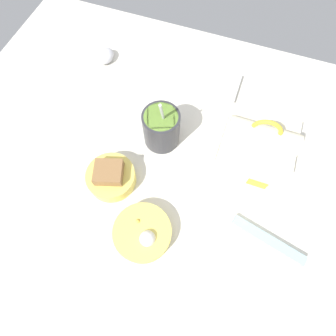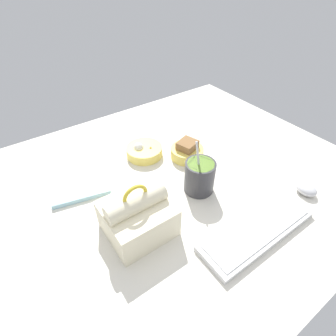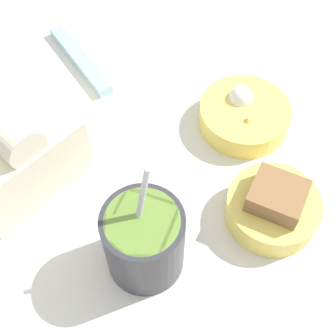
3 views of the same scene
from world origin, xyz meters
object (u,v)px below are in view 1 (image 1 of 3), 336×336
Objects in this scene: chopstick_case at (268,240)px; bento_bowl_snacks at (143,232)px; soup_cup at (161,128)px; bento_bowl_sandwich at (111,177)px; keyboard at (181,75)px; lunch_bag at (256,146)px; computer_mouse at (105,56)px.

bento_bowl_snacks is at bearing -163.34° from chopstick_case.
soup_cup is 38.83cm from chopstick_case.
bento_bowl_sandwich is 42.02cm from chopstick_case.
keyboard is 23.85cm from soup_cup.
bento_bowl_sandwich is at bearing 141.35° from bento_bowl_snacks.
keyboard is 2.08× the size of lunch_bag.
lunch_bag is 56.35cm from computer_mouse.
keyboard is 54.91cm from chopstick_case.
bento_bowl_sandwich is 0.68× the size of chopstick_case.
bento_bowl_sandwich reaches higher than bento_bowl_snacks.
computer_mouse is (-27.92, 21.97, -4.11)cm from soup_cup.
bento_bowl_sandwich reaches higher than computer_mouse.
soup_cup is at bearing 64.07° from bento_bowl_sandwich.
computer_mouse is 73.74cm from chopstick_case.
computer_mouse is at bearing 141.80° from soup_cup.
bento_bowl_snacks reaches higher than computer_mouse.
bento_bowl_sandwich is (-5.82, -39.62, 1.60)cm from keyboard.
soup_cup is 27.47cm from bento_bowl_snacks.
computer_mouse is at bearing -177.12° from keyboard.
bento_bowl_snacks is 2.04× the size of computer_mouse.
bento_bowl_snacks is (-19.89, -29.63, -3.94)cm from lunch_bag.
keyboard is 25.83cm from computer_mouse.
lunch_bag is 0.95× the size of soup_cup.
lunch_bag is 2.60× the size of computer_mouse.
lunch_bag reaches higher than bento_bowl_sandwich.
keyboard is 5.41× the size of computer_mouse.
bento_bowl_sandwich is 1.85× the size of computer_mouse.
keyboard is at bearing 98.16° from bento_bowl_snacks.
bento_bowl_sandwich is at bearing -149.67° from lunch_bag.
chopstick_case is (36.13, -41.34, -0.22)cm from keyboard.
lunch_bag is 0.95× the size of chopstick_case.
computer_mouse is at bearing 117.51° from bento_bowl_sandwich.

